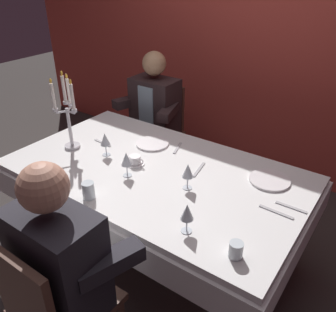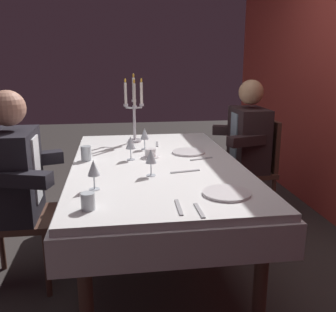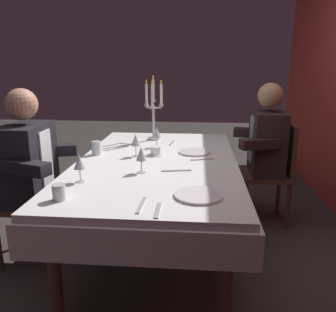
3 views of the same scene
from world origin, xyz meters
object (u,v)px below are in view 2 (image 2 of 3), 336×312
object	(u,v)px
dining_table	(157,179)
candelabra	(134,112)
wine_glass_0	(151,157)
coffee_cup_0	(150,153)
water_tumbler_1	(88,201)
seated_diner_1	(13,174)
water_tumbler_0	(86,153)
wine_glass_2	(94,169)
dinner_plate_0	(227,193)
dinner_plate_1	(188,152)
wine_glass_1	(145,134)
seated_diner_0	(249,139)
wine_glass_3	(131,143)

from	to	relation	value
dining_table	candelabra	size ratio (longest dim) A/B	3.49
wine_glass_0	coffee_cup_0	xyz separation A→B (m)	(-0.43, 0.04, -0.09)
water_tumbler_1	seated_diner_1	bearing A→B (deg)	-142.77
seated_diner_1	candelabra	bearing A→B (deg)	135.20
dining_table	water_tumbler_0	distance (m)	0.51
wine_glass_2	dinner_plate_0	bearing A→B (deg)	75.93
wine_glass_0	dining_table	bearing A→B (deg)	167.50
dinner_plate_0	coffee_cup_0	distance (m)	0.86
candelabra	dinner_plate_0	world-z (taller)	candelabra
dinner_plate_1	wine_glass_1	distance (m)	0.36
candelabra	dinner_plate_0	distance (m)	1.40
seated_diner_1	water_tumbler_0	bearing A→B (deg)	119.45
water_tumbler_1	wine_glass_2	bearing A→B (deg)	176.60
dinner_plate_1	wine_glass_0	xyz separation A→B (m)	(0.51, -0.33, 0.11)
wine_glass_1	dining_table	bearing A→B (deg)	6.77
dinner_plate_0	coffee_cup_0	bearing A→B (deg)	-158.33
water_tumbler_0	seated_diner_1	distance (m)	0.49
wine_glass_1	candelabra	bearing A→B (deg)	-167.71
wine_glass_0	coffee_cup_0	distance (m)	0.44
dinner_plate_0	seated_diner_0	world-z (taller)	seated_diner_0
candelabra	wine_glass_2	world-z (taller)	candelabra
wine_glass_0	seated_diner_0	bearing A→B (deg)	135.13
dinner_plate_1	water_tumbler_0	bearing A→B (deg)	-81.62
dining_table	wine_glass_0	world-z (taller)	wine_glass_0
candelabra	seated_diner_0	world-z (taller)	candelabra
dining_table	wine_glass_1	world-z (taller)	wine_glass_1
candelabra	water_tumbler_1	xyz separation A→B (m)	(1.42, -0.29, -0.21)
dinner_plate_1	wine_glass_2	bearing A→B (deg)	-42.32
seated_diner_1	wine_glass_0	bearing A→B (deg)	78.65
candelabra	wine_glass_0	world-z (taller)	candelabra
wine_glass_3	coffee_cup_0	distance (m)	0.17
dining_table	dinner_plate_1	size ratio (longest dim) A/B	8.12
water_tumbler_1	dinner_plate_1	bearing A→B (deg)	146.02
coffee_cup_0	seated_diner_0	world-z (taller)	seated_diner_0
seated_diner_0	water_tumbler_1	bearing A→B (deg)	-42.04
dinner_plate_0	seated_diner_1	distance (m)	1.29
wine_glass_2	wine_glass_3	size ratio (longest dim) A/B	1.00
candelabra	dinner_plate_1	world-z (taller)	candelabra
dining_table	wine_glass_3	xyz separation A→B (m)	(-0.09, -0.16, 0.24)
wine_glass_0	seated_diner_1	size ratio (longest dim) A/B	0.13
candelabra	water_tumbler_0	size ratio (longest dim) A/B	5.58
wine_glass_2	wine_glass_1	bearing A→B (deg)	158.82
dining_table	wine_glass_2	xyz separation A→B (m)	(0.49, -0.38, 0.23)
water_tumbler_1	coffee_cup_0	xyz separation A→B (m)	(-0.90, 0.37, -0.01)
dining_table	wine_glass_0	bearing A→B (deg)	-12.50
coffee_cup_0	wine_glass_0	bearing A→B (deg)	-4.86
dinner_plate_1	water_tumbler_1	xyz separation A→B (m)	(0.98, -0.66, 0.03)
water_tumbler_1	seated_diner_0	xyz separation A→B (m)	(-1.43, 1.29, -0.04)
seated_diner_0	wine_glass_1	bearing A→B (deg)	-73.26
candelabra	dinner_plate_0	size ratio (longest dim) A/B	2.24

